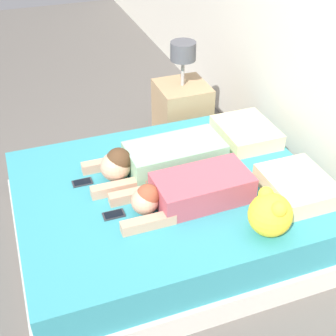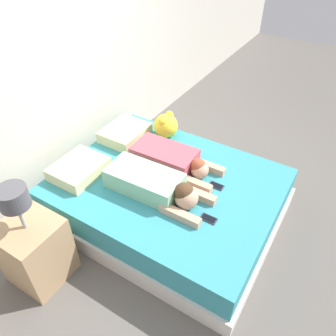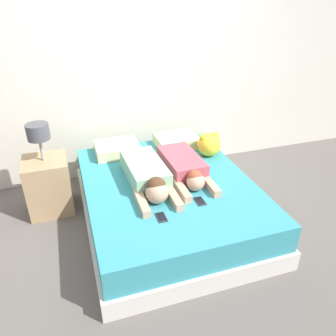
{
  "view_description": "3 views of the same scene",
  "coord_description": "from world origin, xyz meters",
  "px_view_note": "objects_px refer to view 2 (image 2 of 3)",
  "views": [
    {
      "loc": [
        2.33,
        -0.85,
        2.36
      ],
      "look_at": [
        0.0,
        0.0,
        0.6
      ],
      "focal_mm": 50.0,
      "sensor_mm": 36.0,
      "label": 1
    },
    {
      "loc": [
        -1.93,
        -1.19,
        2.49
      ],
      "look_at": [
        0.0,
        0.0,
        0.6
      ],
      "focal_mm": 35.0,
      "sensor_mm": 36.0,
      "label": 2
    },
    {
      "loc": [
        -0.85,
        -2.61,
        2.11
      ],
      "look_at": [
        0.0,
        0.0,
        0.6
      ],
      "focal_mm": 35.0,
      "sensor_mm": 36.0,
      "label": 3
    }
  ],
  "objects_px": {
    "cell_phone_left": "(209,219)",
    "plush_toy": "(166,125)",
    "cell_phone_right": "(216,186)",
    "pillow_head_right": "(125,133)",
    "nightstand": "(35,248)",
    "person_left": "(156,185)",
    "person_right": "(173,160)",
    "bed": "(168,198)",
    "pillow_head_left": "(79,169)"
  },
  "relations": [
    {
      "from": "pillow_head_right",
      "to": "person_left",
      "type": "height_order",
      "value": "person_left"
    },
    {
      "from": "pillow_head_left",
      "to": "cell_phone_left",
      "type": "distance_m",
      "value": 1.31
    },
    {
      "from": "cell_phone_left",
      "to": "pillow_head_right",
      "type": "bearing_deg",
      "value": 65.62
    },
    {
      "from": "pillow_head_right",
      "to": "plush_toy",
      "type": "bearing_deg",
      "value": -54.76
    },
    {
      "from": "bed",
      "to": "cell_phone_left",
      "type": "xyz_separation_m",
      "value": [
        -0.23,
        -0.53,
        0.23
      ]
    },
    {
      "from": "person_right",
      "to": "nightstand",
      "type": "relative_size",
      "value": 0.91
    },
    {
      "from": "pillow_head_left",
      "to": "plush_toy",
      "type": "height_order",
      "value": "plush_toy"
    },
    {
      "from": "person_left",
      "to": "nightstand",
      "type": "bearing_deg",
      "value": 149.73
    },
    {
      "from": "bed",
      "to": "cell_phone_right",
      "type": "distance_m",
      "value": 0.5
    },
    {
      "from": "bed",
      "to": "person_right",
      "type": "distance_m",
      "value": 0.38
    },
    {
      "from": "pillow_head_right",
      "to": "nightstand",
      "type": "bearing_deg",
      "value": -171.64
    },
    {
      "from": "cell_phone_left",
      "to": "plush_toy",
      "type": "distance_m",
      "value": 1.27
    },
    {
      "from": "nightstand",
      "to": "pillow_head_left",
      "type": "bearing_deg",
      "value": 15.76
    },
    {
      "from": "cell_phone_right",
      "to": "cell_phone_left",
      "type": "bearing_deg",
      "value": -163.6
    },
    {
      "from": "bed",
      "to": "person_right",
      "type": "height_order",
      "value": "person_right"
    },
    {
      "from": "pillow_head_right",
      "to": "plush_toy",
      "type": "xyz_separation_m",
      "value": [
        0.26,
        -0.36,
        0.08
      ]
    },
    {
      "from": "pillow_head_left",
      "to": "person_left",
      "type": "distance_m",
      "value": 0.78
    },
    {
      "from": "person_left",
      "to": "cell_phone_left",
      "type": "bearing_deg",
      "value": -93.49
    },
    {
      "from": "person_left",
      "to": "plush_toy",
      "type": "distance_m",
      "value": 0.91
    },
    {
      "from": "pillow_head_left",
      "to": "pillow_head_right",
      "type": "bearing_deg",
      "value": 0.0
    },
    {
      "from": "person_left",
      "to": "pillow_head_left",
      "type": "bearing_deg",
      "value": 101.65
    },
    {
      "from": "pillow_head_left",
      "to": "cell_phone_right",
      "type": "bearing_deg",
      "value": -66.34
    },
    {
      "from": "pillow_head_right",
      "to": "nightstand",
      "type": "distance_m",
      "value": 1.52
    },
    {
      "from": "bed",
      "to": "pillow_head_right",
      "type": "xyz_separation_m",
      "value": [
        0.36,
        0.77,
        0.29
      ]
    },
    {
      "from": "bed",
      "to": "cell_phone_left",
      "type": "bearing_deg",
      "value": -113.54
    },
    {
      "from": "nightstand",
      "to": "pillow_head_right",
      "type": "bearing_deg",
      "value": 8.36
    },
    {
      "from": "plush_toy",
      "to": "nightstand",
      "type": "height_order",
      "value": "nightstand"
    },
    {
      "from": "cell_phone_right",
      "to": "plush_toy",
      "type": "xyz_separation_m",
      "value": [
        0.45,
        0.82,
        0.13
      ]
    },
    {
      "from": "cell_phone_right",
      "to": "nightstand",
      "type": "bearing_deg",
      "value": 143.33
    },
    {
      "from": "person_left",
      "to": "cell_phone_left",
      "type": "xyz_separation_m",
      "value": [
        -0.03,
        -0.54,
        -0.09
      ]
    },
    {
      "from": "cell_phone_left",
      "to": "cell_phone_right",
      "type": "height_order",
      "value": "same"
    },
    {
      "from": "cell_phone_right",
      "to": "plush_toy",
      "type": "distance_m",
      "value": 0.95
    },
    {
      "from": "bed",
      "to": "plush_toy",
      "type": "bearing_deg",
      "value": 33.38
    },
    {
      "from": "nightstand",
      "to": "bed",
      "type": "bearing_deg",
      "value": -25.79
    },
    {
      "from": "pillow_head_left",
      "to": "nightstand",
      "type": "relative_size",
      "value": 0.5
    },
    {
      "from": "cell_phone_left",
      "to": "plush_toy",
      "type": "bearing_deg",
      "value": 47.93
    },
    {
      "from": "person_right",
      "to": "pillow_head_left",
      "type": "bearing_deg",
      "value": 128.34
    },
    {
      "from": "nightstand",
      "to": "plush_toy",
      "type": "bearing_deg",
      "value": -4.7
    },
    {
      "from": "cell_phone_right",
      "to": "person_right",
      "type": "bearing_deg",
      "value": 85.9
    },
    {
      "from": "bed",
      "to": "plush_toy",
      "type": "distance_m",
      "value": 0.82
    },
    {
      "from": "bed",
      "to": "person_right",
      "type": "bearing_deg",
      "value": 18.99
    },
    {
      "from": "cell_phone_right",
      "to": "nightstand",
      "type": "relative_size",
      "value": 0.14
    },
    {
      "from": "person_left",
      "to": "person_right",
      "type": "distance_m",
      "value": 0.4
    },
    {
      "from": "pillow_head_right",
      "to": "plush_toy",
      "type": "relative_size",
      "value": 1.78
    },
    {
      "from": "pillow_head_left",
      "to": "person_right",
      "type": "bearing_deg",
      "value": -51.66
    },
    {
      "from": "pillow_head_left",
      "to": "plush_toy",
      "type": "relative_size",
      "value": 1.78
    },
    {
      "from": "pillow_head_left",
      "to": "person_right",
      "type": "xyz_separation_m",
      "value": [
        0.55,
        -0.7,
        0.03
      ]
    },
    {
      "from": "bed",
      "to": "pillow_head_left",
      "type": "distance_m",
      "value": 0.89
    },
    {
      "from": "bed",
      "to": "cell_phone_left",
      "type": "distance_m",
      "value": 0.63
    },
    {
      "from": "bed",
      "to": "plush_toy",
      "type": "relative_size",
      "value": 7.52
    }
  ]
}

